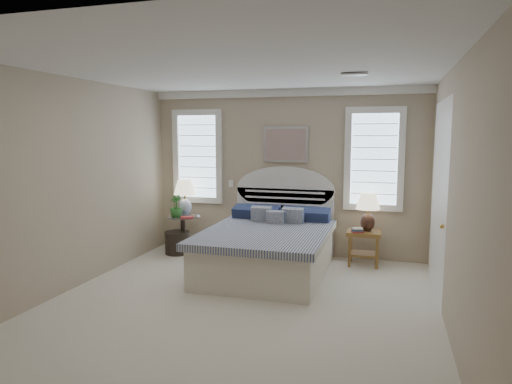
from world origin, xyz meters
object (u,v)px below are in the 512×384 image
object	(u,v)px
side_table_left	(183,230)
nightstand_right	(364,240)
floor_pot	(177,243)
lamp_right	(368,208)
lamp_left	(185,193)
bed	(269,245)

from	to	relation	value
side_table_left	nightstand_right	distance (m)	2.95
floor_pot	lamp_right	xyz separation A→B (m)	(3.06, 0.21, 0.70)
side_table_left	lamp_left	bearing A→B (deg)	95.55
nightstand_right	floor_pot	xyz separation A→B (m)	(-3.02, -0.18, -0.20)
bed	floor_pot	size ratio (longest dim) A/B	5.55
bed	nightstand_right	distance (m)	1.47
floor_pot	lamp_right	distance (m)	3.15
bed	nightstand_right	bearing A→B (deg)	28.03
lamp_right	nightstand_right	bearing A→B (deg)	-142.08
nightstand_right	floor_pot	world-z (taller)	nightstand_right
bed	floor_pot	bearing A→B (deg)	163.31
side_table_left	bed	bearing A→B (deg)	-19.74
nightstand_right	lamp_right	bearing A→B (deg)	37.92
bed	lamp_left	size ratio (longest dim) A/B	3.80
side_table_left	floor_pot	size ratio (longest dim) A/B	1.54
side_table_left	lamp_left	world-z (taller)	lamp_left
bed	lamp_right	distance (m)	1.61
floor_pot	lamp_left	xyz separation A→B (m)	(0.06, 0.19, 0.81)
lamp_right	side_table_left	bearing A→B (deg)	-177.45
lamp_left	floor_pot	bearing A→B (deg)	-107.48
bed	lamp_right	bearing A→B (deg)	28.38
nightstand_right	side_table_left	bearing A→B (deg)	-178.06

